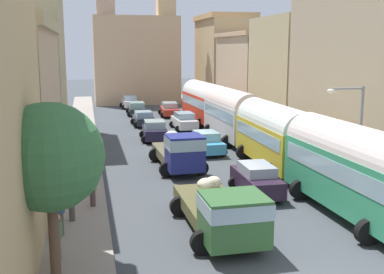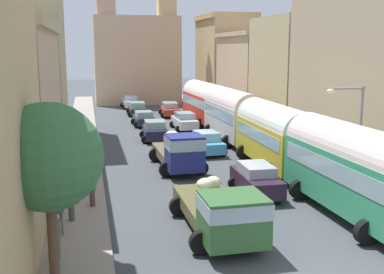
{
  "view_description": "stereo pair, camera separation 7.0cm",
  "coord_description": "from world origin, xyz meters",
  "px_view_note": "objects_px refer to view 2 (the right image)",
  "views": [
    {
      "loc": [
        -6.72,
        -11.59,
        7.42
      ],
      "look_at": [
        0.0,
        18.57,
        1.6
      ],
      "focal_mm": 44.4,
      "sensor_mm": 36.0,
      "label": 1
    },
    {
      "loc": [
        -6.65,
        -11.6,
        7.42
      ],
      "look_at": [
        0.0,
        18.57,
        1.6
      ],
      "focal_mm": 44.4,
      "sensor_mm": 36.0,
      "label": 2
    }
  ],
  "objects_px": {
    "car_4": "(256,179)",
    "car_5": "(206,143)",
    "cargo_truck_0": "(222,210)",
    "parked_bus_1": "(275,133)",
    "car_0": "(155,131)",
    "car_6": "(185,121)",
    "pedestrian_0": "(57,234)",
    "pedestrian_2": "(81,153)",
    "parked_bus_0": "(354,167)",
    "parked_bus_3": "(205,101)",
    "pedestrian_1": "(60,212)",
    "car_3": "(130,102)",
    "pedestrian_4": "(92,188)",
    "car_2": "(137,109)",
    "car_7": "(170,109)",
    "streetlamp_near": "(354,130)",
    "car_1": "(144,119)",
    "cargo_truck_1": "(180,151)",
    "parked_bus_2": "(232,113)",
    "pedestrian_3": "(71,201)"
  },
  "relations": [
    {
      "from": "parked_bus_3",
      "to": "car_6",
      "type": "height_order",
      "value": "parked_bus_3"
    },
    {
      "from": "parked_bus_3",
      "to": "cargo_truck_0",
      "type": "xyz_separation_m",
      "value": [
        -6.29,
        -28.09,
        -1.1
      ]
    },
    {
      "from": "pedestrian_2",
      "to": "pedestrian_4",
      "type": "relative_size",
      "value": 1.03
    },
    {
      "from": "car_3",
      "to": "car_6",
      "type": "distance_m",
      "value": 17.07
    },
    {
      "from": "parked_bus_1",
      "to": "car_1",
      "type": "relative_size",
      "value": 2.26
    },
    {
      "from": "car_0",
      "to": "parked_bus_1",
      "type": "bearing_deg",
      "value": -60.28
    },
    {
      "from": "pedestrian_4",
      "to": "parked_bus_3",
      "type": "bearing_deg",
      "value": 64.36
    },
    {
      "from": "pedestrian_0",
      "to": "pedestrian_4",
      "type": "distance_m",
      "value": 5.62
    },
    {
      "from": "car_2",
      "to": "parked_bus_2",
      "type": "bearing_deg",
      "value": -70.36
    },
    {
      "from": "pedestrian_1",
      "to": "car_6",
      "type": "bearing_deg",
      "value": 67.52
    },
    {
      "from": "car_1",
      "to": "car_2",
      "type": "distance_m",
      "value": 7.59
    },
    {
      "from": "cargo_truck_1",
      "to": "car_3",
      "type": "relative_size",
      "value": 1.77
    },
    {
      "from": "pedestrian_1",
      "to": "pedestrian_4",
      "type": "xyz_separation_m",
      "value": [
        1.28,
        3.29,
        -0.09
      ]
    },
    {
      "from": "car_5",
      "to": "car_7",
      "type": "xyz_separation_m",
      "value": [
        0.69,
        19.09,
        -0.02
      ]
    },
    {
      "from": "car_2",
      "to": "car_3",
      "type": "relative_size",
      "value": 1.13
    },
    {
      "from": "cargo_truck_0",
      "to": "car_1",
      "type": "distance_m",
      "value": 28.02
    },
    {
      "from": "cargo_truck_1",
      "to": "car_0",
      "type": "distance_m",
      "value": 10.13
    },
    {
      "from": "parked_bus_3",
      "to": "car_7",
      "type": "bearing_deg",
      "value": 112.3
    },
    {
      "from": "car_3",
      "to": "streetlamp_near",
      "type": "height_order",
      "value": "streetlamp_near"
    },
    {
      "from": "parked_bus_0",
      "to": "car_5",
      "type": "xyz_separation_m",
      "value": [
        -3.16,
        13.91,
        -1.51
      ]
    },
    {
      "from": "parked_bus_0",
      "to": "pedestrian_1",
      "type": "distance_m",
      "value": 12.58
    },
    {
      "from": "cargo_truck_0",
      "to": "pedestrian_2",
      "type": "bearing_deg",
      "value": 114.03
    },
    {
      "from": "cargo_truck_1",
      "to": "pedestrian_4",
      "type": "height_order",
      "value": "cargo_truck_1"
    },
    {
      "from": "car_3",
      "to": "car_5",
      "type": "xyz_separation_m",
      "value": [
        2.97,
        -26.97,
        -0.01
      ]
    },
    {
      "from": "car_6",
      "to": "pedestrian_3",
      "type": "relative_size",
      "value": 2.42
    },
    {
      "from": "car_7",
      "to": "pedestrian_0",
      "type": "relative_size",
      "value": 2.52
    },
    {
      "from": "car_4",
      "to": "car_5",
      "type": "relative_size",
      "value": 1.05
    },
    {
      "from": "parked_bus_2",
      "to": "cargo_truck_1",
      "type": "height_order",
      "value": "parked_bus_2"
    },
    {
      "from": "parked_bus_3",
      "to": "pedestrian_4",
      "type": "height_order",
      "value": "parked_bus_3"
    },
    {
      "from": "cargo_truck_0",
      "to": "car_0",
      "type": "height_order",
      "value": "cargo_truck_0"
    },
    {
      "from": "cargo_truck_0",
      "to": "parked_bus_1",
      "type": "bearing_deg",
      "value": 58.04
    },
    {
      "from": "car_1",
      "to": "parked_bus_2",
      "type": "bearing_deg",
      "value": -55.88
    },
    {
      "from": "parked_bus_0",
      "to": "streetlamp_near",
      "type": "relative_size",
      "value": 1.64
    },
    {
      "from": "pedestrian_0",
      "to": "pedestrian_2",
      "type": "bearing_deg",
      "value": 87.01
    },
    {
      "from": "car_0",
      "to": "car_4",
      "type": "height_order",
      "value": "car_0"
    },
    {
      "from": "parked_bus_0",
      "to": "parked_bus_1",
      "type": "bearing_deg",
      "value": 90.0
    },
    {
      "from": "car_0",
      "to": "pedestrian_0",
      "type": "relative_size",
      "value": 2.28
    },
    {
      "from": "car_3",
      "to": "car_2",
      "type": "bearing_deg",
      "value": -87.88
    },
    {
      "from": "parked_bus_1",
      "to": "car_6",
      "type": "height_order",
      "value": "parked_bus_1"
    },
    {
      "from": "car_3",
      "to": "pedestrian_2",
      "type": "xyz_separation_m",
      "value": [
        -5.68,
        -29.61,
        0.24
      ]
    },
    {
      "from": "pedestrian_1",
      "to": "pedestrian_3",
      "type": "height_order",
      "value": "pedestrian_1"
    },
    {
      "from": "car_2",
      "to": "car_7",
      "type": "xyz_separation_m",
      "value": [
        3.43,
        -1.51,
        0.02
      ]
    },
    {
      "from": "parked_bus_3",
      "to": "car_5",
      "type": "xyz_separation_m",
      "value": [
        -3.16,
        -13.09,
        -1.48
      ]
    },
    {
      "from": "parked_bus_0",
      "to": "pedestrian_2",
      "type": "relative_size",
      "value": 5.05
    },
    {
      "from": "car_6",
      "to": "pedestrian_0",
      "type": "xyz_separation_m",
      "value": [
        -9.85,
        -26.04,
        0.24
      ]
    },
    {
      "from": "car_3",
      "to": "streetlamp_near",
      "type": "xyz_separation_m",
      "value": [
        7.71,
        -38.14,
        2.62
      ]
    },
    {
      "from": "car_4",
      "to": "pedestrian_2",
      "type": "xyz_separation_m",
      "value": [
        -8.79,
        7.25,
        0.24
      ]
    },
    {
      "from": "cargo_truck_1",
      "to": "pedestrian_2",
      "type": "bearing_deg",
      "value": 162.81
    },
    {
      "from": "pedestrian_3",
      "to": "pedestrian_1",
      "type": "bearing_deg",
      "value": -104.18
    },
    {
      "from": "pedestrian_1",
      "to": "pedestrian_4",
      "type": "bearing_deg",
      "value": 68.66
    }
  ]
}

